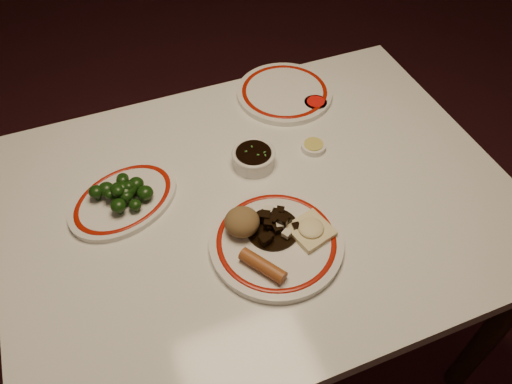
% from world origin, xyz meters
% --- Properties ---
extents(ground, '(7.00, 7.00, 0.00)m').
position_xyz_m(ground, '(0.00, 0.00, 0.00)').
color(ground, black).
rests_on(ground, ground).
extents(dining_table, '(1.20, 0.90, 0.75)m').
position_xyz_m(dining_table, '(0.00, 0.00, 0.66)').
color(dining_table, white).
rests_on(dining_table, ground).
extents(main_plate, '(0.39, 0.39, 0.02)m').
position_xyz_m(main_plate, '(-0.02, -0.14, 0.76)').
color(main_plate, white).
rests_on(main_plate, dining_table).
extents(rice_mound, '(0.08, 0.08, 0.06)m').
position_xyz_m(rice_mound, '(-0.08, -0.09, 0.80)').
color(rice_mound, brown).
rests_on(rice_mound, main_plate).
extents(spring_roll, '(0.08, 0.10, 0.03)m').
position_xyz_m(spring_roll, '(-0.08, -0.20, 0.78)').
color(spring_roll, '#A05527').
rests_on(spring_roll, main_plate).
extents(fried_wonton, '(0.10, 0.10, 0.02)m').
position_xyz_m(fried_wonton, '(0.06, -0.15, 0.78)').
color(fried_wonton, beige).
rests_on(fried_wonton, main_plate).
extents(stirfry_heap, '(0.12, 0.12, 0.03)m').
position_xyz_m(stirfry_heap, '(-0.01, -0.11, 0.78)').
color(stirfry_heap, black).
rests_on(stirfry_heap, main_plate).
extents(broccoli_plate, '(0.33, 0.31, 0.02)m').
position_xyz_m(broccoli_plate, '(-0.31, 0.10, 0.76)').
color(broccoli_plate, white).
rests_on(broccoli_plate, dining_table).
extents(broccoli_pile, '(0.14, 0.11, 0.05)m').
position_xyz_m(broccoli_pile, '(-0.30, 0.10, 0.79)').
color(broccoli_pile, '#23471C').
rests_on(broccoli_pile, broccoli_plate).
extents(soy_bowl, '(0.11, 0.11, 0.04)m').
position_xyz_m(soy_bowl, '(0.02, 0.11, 0.77)').
color(soy_bowl, white).
rests_on(soy_bowl, dining_table).
extents(sweet_sour_dish, '(0.06, 0.06, 0.02)m').
position_xyz_m(sweet_sour_dish, '(0.27, 0.25, 0.76)').
color(sweet_sour_dish, white).
rests_on(sweet_sour_dish, dining_table).
extents(mustard_dish, '(0.06, 0.06, 0.02)m').
position_xyz_m(mustard_dish, '(0.19, 0.10, 0.76)').
color(mustard_dish, white).
rests_on(mustard_dish, dining_table).
extents(far_plate, '(0.28, 0.28, 0.02)m').
position_xyz_m(far_plate, '(0.21, 0.33, 0.76)').
color(far_plate, white).
rests_on(far_plate, dining_table).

